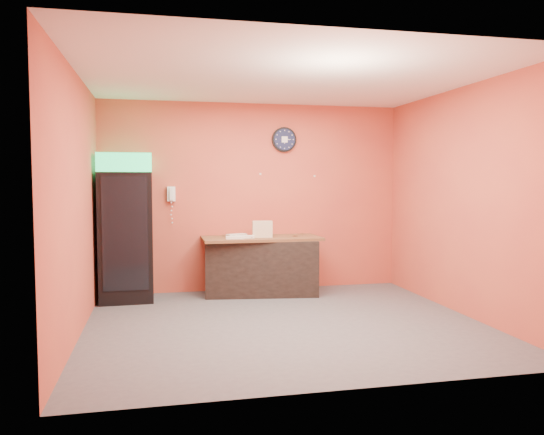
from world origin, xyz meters
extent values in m
plane|color=#47474C|center=(0.00, 0.00, 0.00)|extent=(4.50, 4.50, 0.00)
cube|color=#C85438|center=(0.00, 2.00, 1.40)|extent=(4.50, 0.02, 2.80)
cube|color=#C85438|center=(-2.25, 0.00, 1.40)|extent=(0.02, 4.00, 2.80)
cube|color=#C85438|center=(2.25, 0.00, 1.40)|extent=(0.02, 4.00, 2.80)
cube|color=white|center=(0.00, 0.00, 2.80)|extent=(4.50, 4.00, 0.02)
cube|color=black|center=(-1.85, 1.65, 0.88)|extent=(0.72, 0.72, 1.76)
cube|color=#17C963|center=(-1.85, 1.65, 1.89)|extent=(0.72, 0.72, 0.25)
cube|color=black|center=(-1.86, 1.29, 0.96)|extent=(0.58, 0.03, 1.51)
cube|color=black|center=(0.04, 1.65, 0.40)|extent=(1.67, 0.92, 0.80)
cylinder|color=black|center=(0.46, 1.98, 2.27)|extent=(0.37, 0.05, 0.37)
cylinder|color=#0F1433|center=(0.46, 1.95, 2.27)|extent=(0.32, 0.01, 0.32)
cube|color=white|center=(0.46, 1.94, 2.27)|extent=(0.09, 0.00, 0.09)
cube|color=white|center=(-1.23, 1.96, 1.46)|extent=(0.12, 0.07, 0.21)
cube|color=white|center=(-1.23, 1.91, 1.46)|extent=(0.05, 0.04, 0.17)
cube|color=brown|center=(0.04, 1.65, 0.82)|extent=(1.70, 0.77, 0.04)
cube|color=beige|center=(0.04, 1.55, 0.87)|extent=(0.29, 0.12, 0.06)
cube|color=beige|center=(0.04, 1.55, 0.93)|extent=(0.29, 0.12, 0.06)
cube|color=beige|center=(0.04, 1.55, 0.99)|extent=(0.29, 0.12, 0.06)
cube|color=beige|center=(0.04, 1.55, 1.04)|extent=(0.29, 0.12, 0.06)
cube|color=silver|center=(-0.37, 1.45, 0.85)|extent=(0.26, 0.12, 0.04)
cube|color=silver|center=(-0.22, 1.51, 0.85)|extent=(0.27, 0.13, 0.04)
cube|color=silver|center=(-0.30, 1.73, 0.86)|extent=(0.31, 0.21, 0.04)
cylinder|color=silver|center=(0.10, 1.78, 0.87)|extent=(0.07, 0.07, 0.07)
camera|label=1|loc=(-1.42, -5.86, 1.65)|focal=35.00mm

